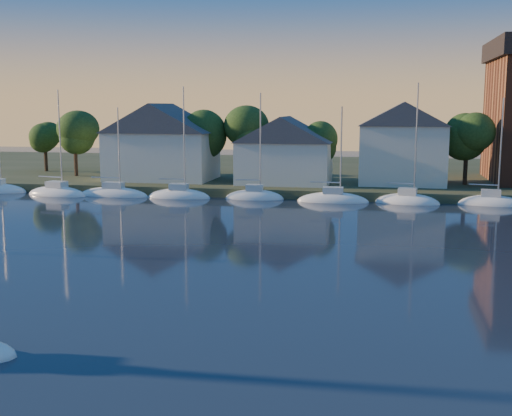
# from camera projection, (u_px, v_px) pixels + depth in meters

# --- Properties ---
(ground) EXTENTS (260.00, 260.00, 0.00)m
(ground) POSITION_uv_depth(u_px,v_px,m) (207.00, 407.00, 22.19)
(ground) COLOR black
(ground) RESTS_ON ground
(shoreline_land) EXTENTS (160.00, 50.00, 2.00)m
(shoreline_land) POSITION_uv_depth(u_px,v_px,m) (343.00, 176.00, 94.85)
(shoreline_land) COLOR #2E3921
(shoreline_land) RESTS_ON ground
(wooden_dock) EXTENTS (120.00, 3.00, 1.00)m
(wooden_dock) POSITION_uv_depth(u_px,v_px,m) (330.00, 198.00, 72.57)
(wooden_dock) COLOR brown
(wooden_dock) RESTS_ON ground
(clubhouse_west) EXTENTS (13.65, 9.45, 9.64)m
(clubhouse_west) POSITION_uv_depth(u_px,v_px,m) (162.00, 141.00, 81.67)
(clubhouse_west) COLOR white
(clubhouse_west) RESTS_ON shoreline_land
(clubhouse_centre) EXTENTS (11.55, 8.40, 8.08)m
(clubhouse_centre) POSITION_uv_depth(u_px,v_px,m) (285.00, 149.00, 77.76)
(clubhouse_centre) COLOR white
(clubhouse_centre) RESTS_ON shoreline_land
(clubhouse_east) EXTENTS (10.50, 8.40, 9.80)m
(clubhouse_east) POSITION_uv_depth(u_px,v_px,m) (403.00, 142.00, 76.87)
(clubhouse_east) COLOR white
(clubhouse_east) RESTS_ON shoreline_land
(tree_line) EXTENTS (93.40, 5.40, 8.90)m
(tree_line) POSITION_uv_depth(u_px,v_px,m) (354.00, 131.00, 81.71)
(tree_line) COLOR #362718
(tree_line) RESTS_ON shoreline_land
(moored_fleet) EXTENTS (63.50, 2.40, 12.05)m
(moored_fleet) POSITION_uv_depth(u_px,v_px,m) (221.00, 198.00, 71.95)
(moored_fleet) COLOR white
(moored_fleet) RESTS_ON ground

